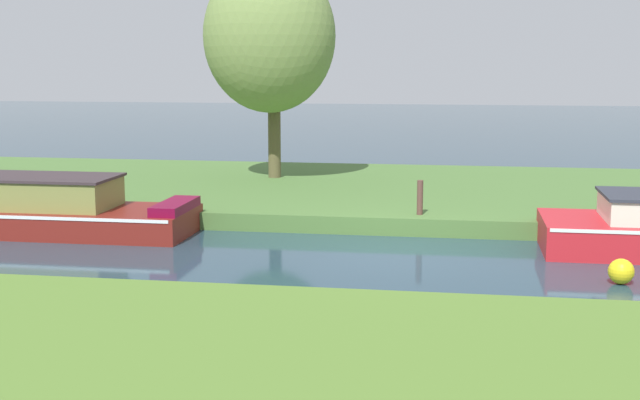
{
  "coord_description": "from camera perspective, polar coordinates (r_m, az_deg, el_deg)",
  "views": [
    {
      "loc": [
        1.26,
        -16.63,
        3.83
      ],
      "look_at": [
        -1.65,
        1.2,
        0.9
      ],
      "focal_mm": 48.42,
      "sensor_mm": 36.0,
      "label": 1
    }
  ],
  "objects": [
    {
      "name": "ground_plane",
      "position": [
        17.11,
        4.82,
        -3.76
      ],
      "size": [
        120.0,
        120.0,
        0.0
      ],
      "primitive_type": "plane",
      "color": "#233B4A"
    },
    {
      "name": "riverbank_far",
      "position": [
        23.94,
        6.15,
        0.44
      ],
      "size": [
        72.0,
        10.0,
        0.4
      ],
      "primitive_type": "cube",
      "color": "#496F34",
      "rests_on": "ground_plane"
    },
    {
      "name": "willow_tree_left",
      "position": [
        24.88,
        -3.37,
        10.72
      ],
      "size": [
        3.77,
        3.34,
        6.27
      ],
      "color": "brown",
      "rests_on": "riverbank_far"
    },
    {
      "name": "mooring_post_near",
      "position": [
        19.46,
        6.62,
        0.16
      ],
      "size": [
        0.14,
        0.14,
        0.78
      ],
      "primitive_type": "cylinder",
      "color": "brown",
      "rests_on": "riverbank_far"
    },
    {
      "name": "channel_buoy",
      "position": [
        15.84,
        19.28,
        -4.48
      ],
      "size": [
        0.45,
        0.45,
        0.45
      ],
      "primitive_type": "sphere",
      "color": "yellow",
      "rests_on": "ground_plane"
    }
  ]
}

